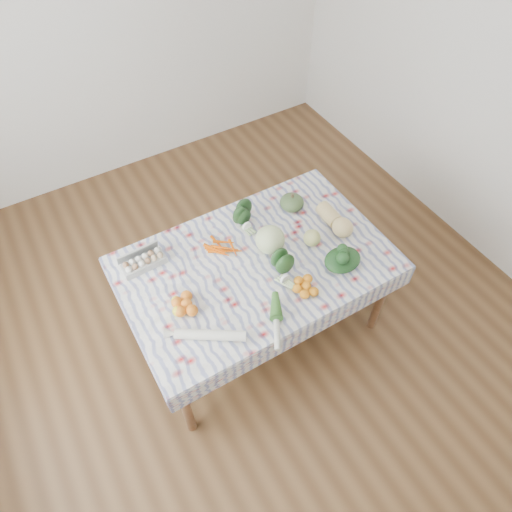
# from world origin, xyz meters

# --- Properties ---
(ground) EXTENTS (4.50, 4.50, 0.00)m
(ground) POSITION_xyz_m (0.00, 0.00, 0.00)
(ground) COLOR #55361D
(ground) RESTS_ON ground
(wall_back) EXTENTS (4.00, 0.04, 2.80)m
(wall_back) POSITION_xyz_m (0.00, 2.25, 1.40)
(wall_back) COLOR white
(wall_back) RESTS_ON ground
(dining_table) EXTENTS (1.60, 1.00, 0.75)m
(dining_table) POSITION_xyz_m (0.00, 0.00, 0.68)
(dining_table) COLOR brown
(dining_table) RESTS_ON ground
(tablecloth) EXTENTS (1.66, 1.06, 0.01)m
(tablecloth) POSITION_xyz_m (0.00, 0.00, 0.76)
(tablecloth) COLOR silver
(tablecloth) RESTS_ON dining_table
(egg_carton) EXTENTS (0.27, 0.12, 0.07)m
(egg_carton) POSITION_xyz_m (-0.61, 0.32, 0.80)
(egg_carton) COLOR #ABABA6
(egg_carton) RESTS_ON tablecloth
(carrot_bunch) EXTENTS (0.25, 0.24, 0.04)m
(carrot_bunch) POSITION_xyz_m (-0.13, 0.19, 0.78)
(carrot_bunch) COLOR #E95702
(carrot_bunch) RESTS_ON tablecloth
(kale_bunch) EXTENTS (0.18, 0.16, 0.15)m
(kale_bunch) POSITION_xyz_m (0.08, 0.31, 0.83)
(kale_bunch) COLOR #1D3D1A
(kale_bunch) RESTS_ON tablecloth
(kabocha_squash) EXTENTS (0.22, 0.22, 0.11)m
(kabocha_squash) POSITION_xyz_m (0.45, 0.28, 0.82)
(kabocha_squash) COLOR #425A30
(kabocha_squash) RESTS_ON tablecloth
(cabbage) EXTENTS (0.22, 0.22, 0.18)m
(cabbage) POSITION_xyz_m (0.13, 0.04, 0.85)
(cabbage) COLOR #BECF8B
(cabbage) RESTS_ON tablecloth
(butternut_squash) EXTENTS (0.14, 0.29, 0.13)m
(butternut_squash) POSITION_xyz_m (0.60, -0.00, 0.83)
(butternut_squash) COLOR tan
(butternut_squash) RESTS_ON tablecloth
(orange_cluster) EXTENTS (0.24, 0.24, 0.07)m
(orange_cluster) POSITION_xyz_m (-0.51, -0.09, 0.80)
(orange_cluster) COLOR orange
(orange_cluster) RESTS_ON tablecloth
(broccoli) EXTENTS (0.19, 0.19, 0.12)m
(broccoli) POSITION_xyz_m (0.06, -0.17, 0.82)
(broccoli) COLOR #1F451B
(broccoli) RESTS_ON tablecloth
(mandarin_cluster) EXTENTS (0.24, 0.24, 0.06)m
(mandarin_cluster) POSITION_xyz_m (0.15, -0.32, 0.79)
(mandarin_cluster) COLOR orange
(mandarin_cluster) RESTS_ON tablecloth
(grapefruit) EXTENTS (0.14, 0.14, 0.11)m
(grapefruit) POSITION_xyz_m (0.38, -0.05, 0.82)
(grapefruit) COLOR #C9CA70
(grapefruit) RESTS_ON tablecloth
(spinach_bag) EXTENTS (0.28, 0.26, 0.10)m
(spinach_bag) POSITION_xyz_m (0.44, -0.29, 0.81)
(spinach_bag) COLOR #143214
(spinach_bag) RESTS_ON tablecloth
(daikon) EXTENTS (0.37, 0.27, 0.06)m
(daikon) POSITION_xyz_m (-0.48, -0.33, 0.79)
(daikon) COLOR white
(daikon) RESTS_ON tablecloth
(leek) EXTENTS (0.20, 0.32, 0.04)m
(leek) POSITION_xyz_m (-0.13, -0.44, 0.78)
(leek) COLOR beige
(leek) RESTS_ON tablecloth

